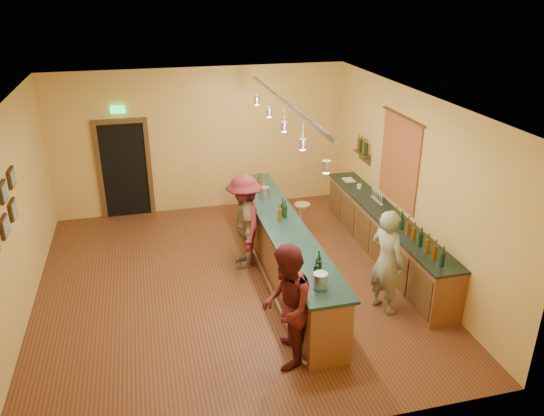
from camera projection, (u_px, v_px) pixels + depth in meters
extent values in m
plane|color=#552818|center=(231.00, 283.00, 9.27)|extent=(7.00, 7.00, 0.00)
cube|color=silver|center=(224.00, 101.00, 7.99)|extent=(6.50, 7.00, 0.02)
cube|color=gold|center=(201.00, 141.00, 11.75)|extent=(6.50, 0.02, 3.20)
cube|color=gold|center=(284.00, 323.00, 5.51)|extent=(6.50, 0.02, 3.20)
cube|color=gold|center=(13.00, 219.00, 7.91)|extent=(0.02, 7.00, 3.20)
cube|color=gold|center=(409.00, 182.00, 9.35)|extent=(0.02, 7.00, 3.20)
cube|color=black|center=(125.00, 170.00, 11.57)|extent=(0.95, 0.06, 2.10)
cube|color=#543719|center=(100.00, 173.00, 11.43)|extent=(0.10, 0.08, 2.10)
cube|color=#543719|center=(149.00, 169.00, 11.67)|extent=(0.10, 0.08, 2.10)
cube|color=#543719|center=(119.00, 121.00, 11.11)|extent=(1.15, 0.08, 0.10)
cube|color=#19E54C|center=(118.00, 110.00, 11.01)|extent=(0.30, 0.04, 0.15)
cube|color=maroon|center=(399.00, 162.00, 9.61)|extent=(0.03, 1.40, 1.60)
cube|color=#543719|center=(362.00, 153.00, 11.04)|extent=(0.16, 0.55, 0.03)
cube|color=#543719|center=(365.00, 158.00, 11.10)|extent=(0.03, 0.55, 0.18)
cube|color=brown|center=(384.00, 237.00, 9.93)|extent=(0.55, 4.50, 0.90)
cube|color=black|center=(386.00, 214.00, 9.74)|extent=(0.60, 4.55, 0.04)
cylinder|color=silver|center=(359.00, 186.00, 10.87)|extent=(0.09, 0.09, 0.09)
cube|color=silver|center=(349.00, 180.00, 11.33)|extent=(0.22, 0.30, 0.01)
cube|color=brown|center=(283.00, 252.00, 9.28)|extent=(0.60, 5.00, 1.00)
cube|color=#17302E|center=(283.00, 225.00, 9.07)|extent=(0.70, 5.10, 0.05)
cylinder|color=silver|center=(263.00, 272.00, 9.34)|extent=(0.05, 5.00, 0.05)
cylinder|color=silver|center=(320.00, 281.00, 7.14)|extent=(0.20, 0.20, 0.22)
cylinder|color=silver|center=(264.00, 193.00, 10.07)|extent=(0.20, 0.20, 0.22)
cube|color=silver|center=(284.00, 102.00, 8.23)|extent=(0.06, 4.60, 0.05)
cylinder|color=silver|center=(327.00, 151.00, 6.52)|extent=(0.01, 0.01, 0.35)
cylinder|color=#A5A5AD|center=(326.00, 166.00, 6.60)|extent=(0.11, 0.11, 0.14)
cylinder|color=#FFEABF|center=(326.00, 172.00, 6.64)|extent=(0.08, 0.08, 0.02)
cylinder|color=silver|center=(303.00, 130.00, 7.41)|extent=(0.01, 0.01, 0.35)
cylinder|color=#A5A5AD|center=(303.00, 144.00, 7.49)|extent=(0.11, 0.11, 0.14)
cylinder|color=#FFEABF|center=(303.00, 149.00, 7.53)|extent=(0.08, 0.08, 0.02)
cylinder|color=silver|center=(284.00, 114.00, 8.30)|extent=(0.01, 0.01, 0.35)
cylinder|color=#A5A5AD|center=(284.00, 126.00, 8.38)|extent=(0.11, 0.11, 0.14)
cylinder|color=#FFEABF|center=(284.00, 131.00, 8.42)|extent=(0.08, 0.08, 0.02)
cylinder|color=silver|center=(269.00, 101.00, 9.19)|extent=(0.01, 0.01, 0.35)
cylinder|color=#A5A5AD|center=(269.00, 112.00, 9.27)|extent=(0.11, 0.11, 0.14)
cylinder|color=#FFEABF|center=(269.00, 117.00, 9.31)|extent=(0.08, 0.08, 0.02)
cylinder|color=silver|center=(257.00, 90.00, 10.08)|extent=(0.01, 0.01, 0.35)
cylinder|color=#A5A5AD|center=(257.00, 101.00, 10.16)|extent=(0.11, 0.11, 0.14)
cylinder|color=#FFEABF|center=(257.00, 105.00, 10.20)|extent=(0.08, 0.08, 0.02)
imported|color=gray|center=(387.00, 261.00, 8.23)|extent=(0.62, 0.74, 1.72)
imported|color=#59191E|center=(286.00, 307.00, 7.04)|extent=(0.89, 1.02, 1.77)
imported|color=#997A51|center=(245.00, 225.00, 9.58)|extent=(0.49, 0.97, 1.60)
imported|color=#59191E|center=(245.00, 221.00, 9.56)|extent=(0.71, 1.16, 1.75)
cylinder|color=olive|center=(302.00, 205.00, 10.85)|extent=(0.32, 0.32, 0.04)
cylinder|color=olive|center=(308.00, 219.00, 11.01)|extent=(0.04, 0.04, 0.62)
cylinder|color=olive|center=(298.00, 218.00, 11.06)|extent=(0.04, 0.04, 0.62)
cylinder|color=olive|center=(301.00, 222.00, 10.87)|extent=(0.04, 0.04, 0.62)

